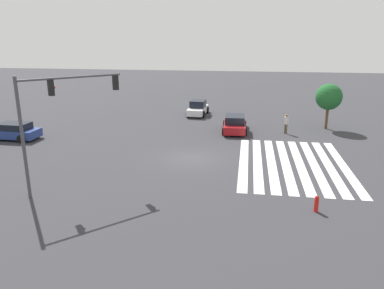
{
  "coord_description": "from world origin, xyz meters",
  "views": [
    {
      "loc": [
        -25.04,
        -3.79,
        8.5
      ],
      "look_at": [
        0.0,
        0.0,
        1.05
      ],
      "focal_mm": 35.0,
      "sensor_mm": 36.0,
      "label": 1
    }
  ],
  "objects_px": {
    "traffic_signal_mast": "(53,109)",
    "pedestrian": "(286,123)",
    "car_0": "(235,124)",
    "tree_corner_b": "(329,97)",
    "car_2": "(198,108)",
    "fire_hydrant": "(316,204)",
    "car_3": "(14,131)"
  },
  "relations": [
    {
      "from": "traffic_signal_mast",
      "to": "pedestrian",
      "type": "height_order",
      "value": "traffic_signal_mast"
    },
    {
      "from": "car_0",
      "to": "tree_corner_b",
      "type": "bearing_deg",
      "value": -77.09
    },
    {
      "from": "car_0",
      "to": "car_2",
      "type": "relative_size",
      "value": 1.15
    },
    {
      "from": "car_0",
      "to": "pedestrian",
      "type": "xyz_separation_m",
      "value": [
        -0.12,
        -4.56,
        0.29
      ]
    },
    {
      "from": "tree_corner_b",
      "to": "fire_hydrant",
      "type": "relative_size",
      "value": 4.91
    },
    {
      "from": "pedestrian",
      "to": "fire_hydrant",
      "type": "height_order",
      "value": "pedestrian"
    },
    {
      "from": "traffic_signal_mast",
      "to": "fire_hydrant",
      "type": "bearing_deg",
      "value": -47.94
    },
    {
      "from": "car_0",
      "to": "car_2",
      "type": "height_order",
      "value": "car_2"
    },
    {
      "from": "pedestrian",
      "to": "traffic_signal_mast",
      "type": "bearing_deg",
      "value": -1.76
    },
    {
      "from": "pedestrian",
      "to": "tree_corner_b",
      "type": "bearing_deg",
      "value": 162.51
    },
    {
      "from": "car_2",
      "to": "fire_hydrant",
      "type": "distance_m",
      "value": 24.18
    },
    {
      "from": "traffic_signal_mast",
      "to": "tree_corner_b",
      "type": "height_order",
      "value": "traffic_signal_mast"
    },
    {
      "from": "pedestrian",
      "to": "fire_hydrant",
      "type": "xyz_separation_m",
      "value": [
        -15.55,
        -0.15,
        -0.57
      ]
    },
    {
      "from": "pedestrian",
      "to": "car_0",
      "type": "bearing_deg",
      "value": -50.3
    },
    {
      "from": "pedestrian",
      "to": "fire_hydrant",
      "type": "relative_size",
      "value": 2.05
    },
    {
      "from": "car_3",
      "to": "fire_hydrant",
      "type": "xyz_separation_m",
      "value": [
        -10.2,
        -22.98,
        -0.26
      ]
    },
    {
      "from": "car_0",
      "to": "fire_hydrant",
      "type": "xyz_separation_m",
      "value": [
        -15.67,
        -4.71,
        -0.28
      ]
    },
    {
      "from": "car_2",
      "to": "car_3",
      "type": "bearing_deg",
      "value": -45.59
    },
    {
      "from": "car_3",
      "to": "car_0",
      "type": "bearing_deg",
      "value": -161.32
    },
    {
      "from": "car_0",
      "to": "pedestrian",
      "type": "distance_m",
      "value": 4.57
    },
    {
      "from": "car_3",
      "to": "tree_corner_b",
      "type": "distance_m",
      "value": 27.92
    },
    {
      "from": "car_3",
      "to": "traffic_signal_mast",
      "type": "bearing_deg",
      "value": 135.62
    },
    {
      "from": "car_2",
      "to": "pedestrian",
      "type": "bearing_deg",
      "value": 55.35
    },
    {
      "from": "traffic_signal_mast",
      "to": "tree_corner_b",
      "type": "xyz_separation_m",
      "value": [
        17.21,
        -17.7,
        -1.65
      ]
    },
    {
      "from": "traffic_signal_mast",
      "to": "fire_hydrant",
      "type": "xyz_separation_m",
      "value": [
        -0.72,
        -13.95,
        -4.23
      ]
    },
    {
      "from": "pedestrian",
      "to": "tree_corner_b",
      "type": "height_order",
      "value": "tree_corner_b"
    },
    {
      "from": "car_0",
      "to": "fire_hydrant",
      "type": "height_order",
      "value": "car_0"
    },
    {
      "from": "car_3",
      "to": "car_2",
      "type": "bearing_deg",
      "value": -136.76
    },
    {
      "from": "car_2",
      "to": "car_0",
      "type": "bearing_deg",
      "value": 35.64
    },
    {
      "from": "car_3",
      "to": "tree_corner_b",
      "type": "relative_size",
      "value": 0.99
    },
    {
      "from": "pedestrian",
      "to": "tree_corner_b",
      "type": "distance_m",
      "value": 4.99
    },
    {
      "from": "pedestrian",
      "to": "fire_hydrant",
      "type": "bearing_deg",
      "value": 41.71
    }
  ]
}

